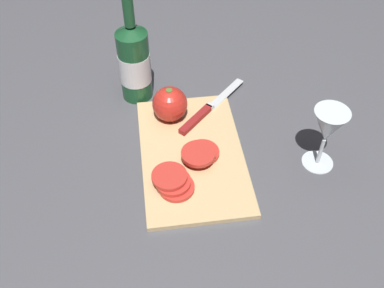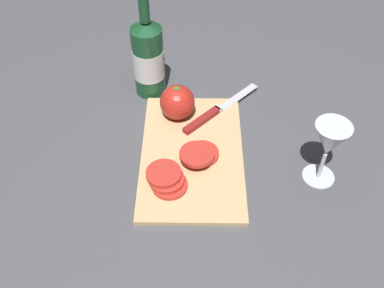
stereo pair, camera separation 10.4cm
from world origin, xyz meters
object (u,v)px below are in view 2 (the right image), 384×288
at_px(wine_glass, 329,143).
at_px(whole_tomato, 177,102).
at_px(wine_bottle, 148,58).
at_px(knife, 209,116).
at_px(tomato_slice_stack_near, 198,154).
at_px(tomato_slice_stack_far, 167,179).

height_order(wine_glass, whole_tomato, wine_glass).
relative_size(wine_glass, whole_tomato, 1.81).
height_order(wine_bottle, knife, wine_bottle).
bearing_deg(tomato_slice_stack_near, whole_tomato, -160.23).
bearing_deg(wine_bottle, whole_tomato, 34.34).
distance_m(wine_glass, tomato_slice_stack_near, 0.29).
height_order(wine_glass, tomato_slice_stack_near, wine_glass).
distance_m(wine_bottle, tomato_slice_stack_far, 0.35).
bearing_deg(knife, wine_glass, -81.69).
xyz_separation_m(wine_glass, knife, (-0.18, -0.25, -0.09)).
xyz_separation_m(whole_tomato, knife, (0.01, 0.08, -0.04)).
distance_m(wine_glass, tomato_slice_stack_far, 0.36).
relative_size(whole_tomato, knife, 0.44).
distance_m(whole_tomato, knife, 0.09).
relative_size(whole_tomato, tomato_slice_stack_near, 0.90).
xyz_separation_m(wine_glass, whole_tomato, (-0.19, -0.33, -0.06)).
bearing_deg(wine_glass, wine_bottle, -126.72).
bearing_deg(wine_glass, tomato_slice_stack_far, -84.44).
relative_size(wine_glass, knife, 0.79).
bearing_deg(knife, whole_tomato, 129.27).
distance_m(knife, tomato_slice_stack_near, 0.14).
relative_size(wine_bottle, tomato_slice_stack_far, 3.24).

